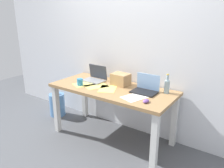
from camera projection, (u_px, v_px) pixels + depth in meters
name	position (u px, v px, depth m)	size (l,w,h in m)	color
ground_plane	(112.00, 137.00, 3.14)	(8.00, 8.00, 0.00)	#515459
back_wall	(129.00, 42.00, 3.07)	(5.20, 0.08, 2.60)	white
desk	(112.00, 95.00, 2.94)	(1.66, 0.74, 0.75)	#A37A4C
laptop_left	(95.00, 77.00, 3.18)	(0.32, 0.24, 0.22)	gray
laptop_right	(145.00, 88.00, 2.73)	(0.31, 0.22, 0.22)	black
beer_bottle	(167.00, 86.00, 2.68)	(0.06, 0.06, 0.24)	#99B7C1
computer_mouse	(146.00, 101.00, 2.42)	(0.06, 0.10, 0.03)	#724799
cardboard_box	(121.00, 79.00, 2.99)	(0.24, 0.18, 0.16)	tan
coffee_mug	(80.00, 82.00, 2.98)	(0.08, 0.08, 0.10)	#338CC6
paper_yellow_folder	(96.00, 86.00, 2.96)	(0.21, 0.30, 0.00)	#F4E06B
paper_sheet_front_left	(85.00, 84.00, 3.04)	(0.21, 0.30, 0.00)	#F4E06B
paper_sheet_front_right	(135.00, 97.00, 2.57)	(0.21, 0.30, 0.00)	white
paper_sheet_center	(108.00, 89.00, 2.85)	(0.21, 0.30, 0.00)	#F4E06B
water_cooler_jug	(57.00, 104.00, 3.76)	(0.26, 0.26, 0.43)	#598CC6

